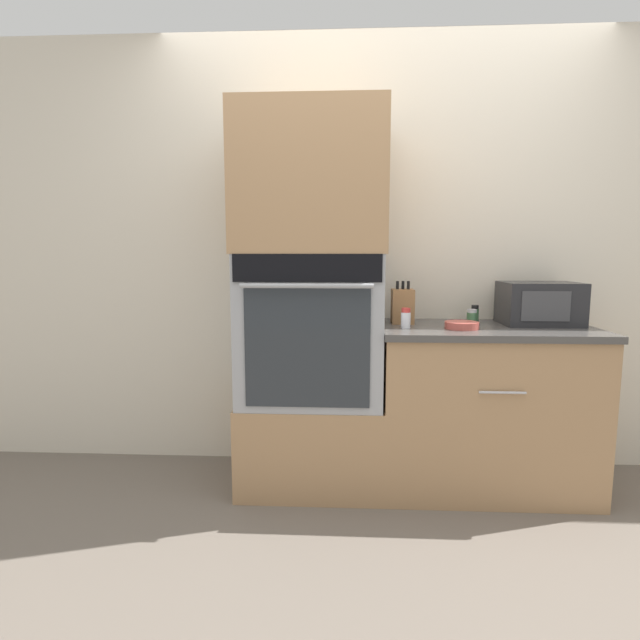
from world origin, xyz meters
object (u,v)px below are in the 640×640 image
object	(u,v)px
condiment_jar_near	(472,317)
condiment_jar_mid	(475,314)
knife_block	(402,306)
bowl	(462,325)
microwave	(539,303)
wall_oven	(311,327)
condiment_jar_far	(406,318)

from	to	relation	value
condiment_jar_near	condiment_jar_mid	size ratio (longest dim) A/B	0.86
knife_block	condiment_jar_mid	size ratio (longest dim) A/B	2.45
knife_block	bowl	size ratio (longest dim) A/B	1.35
microwave	condiment_jar_near	world-z (taller)	microwave
wall_oven	microwave	distance (m)	1.24
microwave	knife_block	bearing A→B (deg)	179.55
microwave	condiment_jar_far	bearing A→B (deg)	-166.40
wall_oven	microwave	xyz separation A→B (m)	(1.23, 0.10, 0.12)
microwave	condiment_jar_far	world-z (taller)	microwave
condiment_jar_far	knife_block	bearing A→B (deg)	89.22
bowl	condiment_jar_far	bearing A→B (deg)	179.38
wall_oven	bowl	xyz separation A→B (m)	(0.78, -0.08, 0.03)
condiment_jar_near	condiment_jar_mid	world-z (taller)	condiment_jar_mid
bowl	condiment_jar_mid	world-z (taller)	condiment_jar_mid
knife_block	condiment_jar_near	world-z (taller)	knife_block
condiment_jar_mid	bowl	bearing A→B (deg)	-116.43
bowl	condiment_jar_near	distance (m)	0.19
wall_oven	condiment_jar_near	size ratio (longest dim) A/B	9.56
wall_oven	condiment_jar_far	xyz separation A→B (m)	(0.49, -0.08, 0.06)
bowl	condiment_jar_mid	size ratio (longest dim) A/B	1.81
condiment_jar_near	condiment_jar_mid	distance (m)	0.10
knife_block	condiment_jar_mid	distance (m)	0.42
knife_block	condiment_jar_near	bearing A→B (deg)	-3.02
microwave	knife_block	distance (m)	0.73
knife_block	condiment_jar_far	xyz separation A→B (m)	(-0.00, -0.18, -0.04)
wall_oven	bowl	distance (m)	0.78
condiment_jar_near	condiment_jar_far	world-z (taller)	condiment_jar_far
microwave	wall_oven	bearing A→B (deg)	-175.44
wall_oven	microwave	size ratio (longest dim) A/B	1.97
knife_block	condiment_jar_far	bearing A→B (deg)	-90.78
bowl	condiment_jar_near	bearing A→B (deg)	61.56
wall_oven	condiment_jar_far	world-z (taller)	wall_oven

